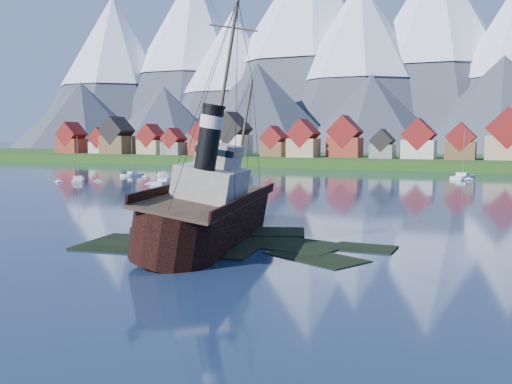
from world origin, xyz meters
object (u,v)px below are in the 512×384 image
at_px(sailboat_a, 78,181).
at_px(sailboat_b, 132,175).
at_px(tugboat_wreck, 215,209).
at_px(sailboat_f, 164,183).
at_px(sailboat_c, 162,176).
at_px(sailboat_e, 463,177).

relative_size(sailboat_a, sailboat_b, 1.05).
distance_m(tugboat_wreck, sailboat_f, 71.53).
distance_m(sailboat_c, sailboat_e, 78.27).
height_order(sailboat_a, sailboat_f, sailboat_f).
height_order(sailboat_b, sailboat_e, sailboat_e).
bearing_deg(sailboat_a, sailboat_b, 52.29).
xyz_separation_m(sailboat_b, sailboat_c, (9.26, 0.66, 0.01)).
relative_size(tugboat_wreck, sailboat_c, 2.79).
height_order(sailboat_b, sailboat_c, sailboat_c).
relative_size(sailboat_e, sailboat_f, 1.10).
bearing_deg(tugboat_wreck, sailboat_a, 129.01).
bearing_deg(sailboat_e, sailboat_f, -130.14).
height_order(tugboat_wreck, sailboat_e, tugboat_wreck).
xyz_separation_m(tugboat_wreck, sailboat_e, (17.47, 101.03, -2.94)).
bearing_deg(sailboat_a, sailboat_f, -26.70).
distance_m(sailboat_a, sailboat_f, 22.04).
relative_size(sailboat_c, sailboat_f, 0.99).
bearing_deg(sailboat_c, tugboat_wreck, -91.40).
height_order(sailboat_e, sailboat_f, sailboat_e).
xyz_separation_m(tugboat_wreck, sailboat_f, (-43.76, 56.51, -2.96)).
bearing_deg(sailboat_c, sailboat_a, -151.82).
height_order(tugboat_wreck, sailboat_f, tugboat_wreck).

